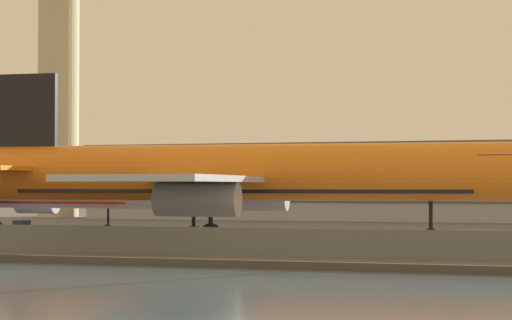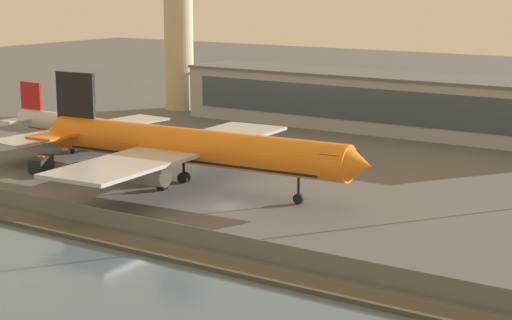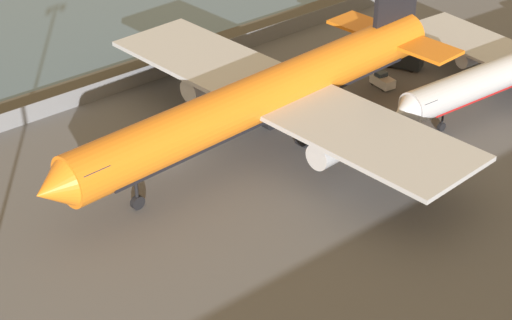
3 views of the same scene
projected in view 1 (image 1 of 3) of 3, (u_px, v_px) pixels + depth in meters
name	position (u px, v px, depth m)	size (l,w,h in m)	color
ground_plane	(333.00, 247.00, 81.68)	(500.00, 500.00, 0.00)	#565659
shoreline_seawall	(260.00, 263.00, 62.10)	(320.00, 3.00, 0.50)	#474238
perimeter_fence	(280.00, 245.00, 66.42)	(280.00, 0.10, 2.24)	slate
cargo_jet_orange	(230.00, 175.00, 90.04)	(55.12, 47.46, 15.80)	orange
passenger_jet_silver	(1.00, 192.00, 109.29)	(40.93, 35.37, 11.35)	silver
baggage_tug	(24.00, 231.00, 94.01)	(1.99, 3.38, 1.80)	white
control_tower	(59.00, 47.00, 162.92)	(13.29, 13.29, 48.28)	#C6B793
terminal_building	(380.00, 182.00, 146.93)	(88.95, 15.12, 11.29)	#9EA3AD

